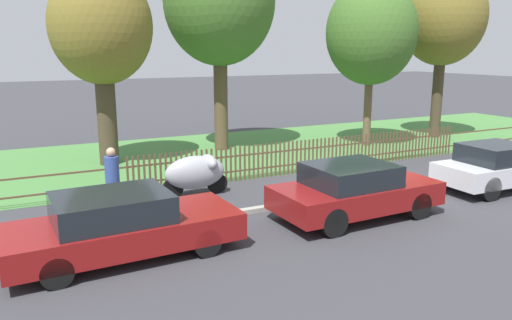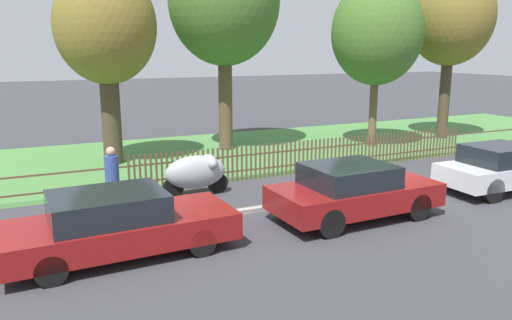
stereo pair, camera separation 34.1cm
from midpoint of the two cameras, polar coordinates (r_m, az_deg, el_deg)
name	(u,v)px [view 2 (the right image)]	position (r m, az deg, el deg)	size (l,w,h in m)	color
ground_plane	(376,195)	(14.50, 14.18, -3.91)	(120.00, 120.00, 0.00)	#38383D
kerb_stone	(374,192)	(14.56, 13.94, -3.59)	(35.71, 0.20, 0.12)	#9E998E
grass_strip	(262,149)	(20.56, 1.11, 1.31)	(35.71, 8.60, 0.01)	#477F3D
park_fence	(317,155)	(16.79, 7.61, 0.53)	(35.71, 0.05, 1.10)	brown
parked_car_silver_hatchback	(117,224)	(10.22, -14.66, -7.05)	(4.55, 1.97, 1.31)	maroon
parked_car_black_saloon	(353,191)	(12.25, 11.83, -3.44)	(4.12, 1.94, 1.35)	maroon
parked_car_navy_estate	(501,168)	(16.00, 26.80, -0.79)	(3.80, 1.72, 1.35)	silver
covered_motorcycle	(197,171)	(13.93, -6.05, -1.32)	(1.88, 0.89, 1.15)	black
tree_nearest_kerb	(106,29)	(18.19, -16.28, 14.21)	(3.44, 3.44, 6.78)	#473828
tree_behind_motorcycle	(224,2)	(20.19, -3.16, 17.59)	(4.32, 4.32, 8.33)	brown
tree_mid_park	(377,33)	(21.38, 14.12, 13.92)	(3.69, 3.69, 6.80)	brown
tree_far_left	(451,18)	(24.48, 21.76, 14.86)	(3.73, 3.73, 7.56)	#473828
pedestrian_near_fence	(112,176)	(12.74, -15.38, -1.79)	(0.41, 0.41, 1.69)	black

